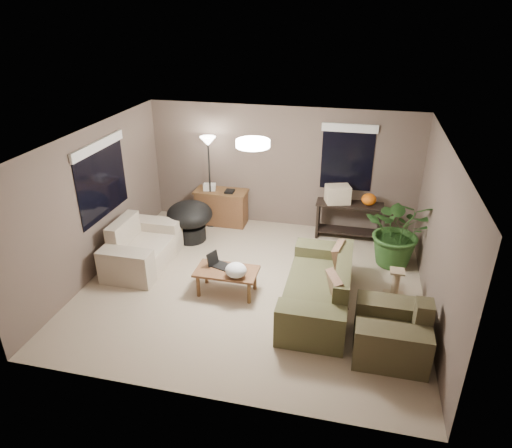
% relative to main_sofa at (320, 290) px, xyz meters
% --- Properties ---
extents(room_shell, '(5.50, 5.50, 5.50)m').
position_rel_main_sofa_xyz_m(room_shell, '(-1.14, 0.34, 0.96)').
color(room_shell, tan).
rests_on(room_shell, ground).
extents(main_sofa, '(0.95, 2.20, 0.85)m').
position_rel_main_sofa_xyz_m(main_sofa, '(0.00, 0.00, 0.00)').
color(main_sofa, '#48472B').
rests_on(main_sofa, ground).
extents(throw_pillows, '(0.39, 1.39, 0.47)m').
position_rel_main_sofa_xyz_m(throw_pillows, '(0.26, 0.00, 0.36)').
color(throw_pillows, '#8C7251').
rests_on(throw_pillows, main_sofa).
extents(loveseat, '(0.90, 1.60, 0.85)m').
position_rel_main_sofa_xyz_m(loveseat, '(-3.27, 0.57, 0.00)').
color(loveseat, beige).
rests_on(loveseat, ground).
extents(armchair, '(0.95, 1.00, 0.85)m').
position_rel_main_sofa_xyz_m(armchair, '(1.04, -0.80, 0.00)').
color(armchair, '#453F29').
rests_on(armchair, ground).
extents(coffee_table, '(1.00, 0.55, 0.42)m').
position_rel_main_sofa_xyz_m(coffee_table, '(-1.51, 0.05, 0.06)').
color(coffee_table, brown).
rests_on(coffee_table, ground).
extents(laptop, '(0.43, 0.32, 0.24)m').
position_rel_main_sofa_xyz_m(laptop, '(-1.68, 0.15, 0.19)').
color(laptop, black).
rests_on(laptop, coffee_table).
extents(plastic_bag, '(0.43, 0.41, 0.24)m').
position_rel_main_sofa_xyz_m(plastic_bag, '(-1.31, -0.10, 0.24)').
color(plastic_bag, white).
rests_on(plastic_bag, coffee_table).
extents(desk, '(1.10, 0.50, 0.75)m').
position_rel_main_sofa_xyz_m(desk, '(-2.36, 2.55, 0.08)').
color(desk, brown).
rests_on(desk, ground).
extents(desk_papers, '(0.69, 0.29, 0.12)m').
position_rel_main_sofa_xyz_m(desk_papers, '(-2.52, 2.54, 0.51)').
color(desk_papers, silver).
rests_on(desk_papers, desk).
extents(console_table, '(1.30, 0.40, 0.75)m').
position_rel_main_sofa_xyz_m(console_table, '(0.30, 2.47, 0.14)').
color(console_table, black).
rests_on(console_table, ground).
extents(pumpkin, '(0.34, 0.34, 0.23)m').
position_rel_main_sofa_xyz_m(pumpkin, '(0.65, 2.47, 0.57)').
color(pumpkin, orange).
rests_on(pumpkin, console_table).
extents(cardboard_box, '(0.54, 0.46, 0.34)m').
position_rel_main_sofa_xyz_m(cardboard_box, '(0.05, 2.47, 0.63)').
color(cardboard_box, beige).
rests_on(cardboard_box, console_table).
extents(papasan_chair, '(1.01, 1.01, 0.80)m').
position_rel_main_sofa_xyz_m(papasan_chair, '(-2.74, 1.68, 0.17)').
color(papasan_chair, black).
rests_on(papasan_chair, ground).
extents(floor_lamp, '(0.32, 0.32, 1.91)m').
position_rel_main_sofa_xyz_m(floor_lamp, '(-2.56, 2.44, 1.30)').
color(floor_lamp, black).
rests_on(floor_lamp, ground).
extents(ceiling_fixture, '(0.50, 0.50, 0.10)m').
position_rel_main_sofa_xyz_m(ceiling_fixture, '(-1.14, 0.34, 2.15)').
color(ceiling_fixture, white).
rests_on(ceiling_fixture, room_shell).
extents(houseplant, '(1.20, 1.34, 1.04)m').
position_rel_main_sofa_xyz_m(houseplant, '(1.20, 1.63, 0.23)').
color(houseplant, '#2D5923').
rests_on(houseplant, ground).
extents(cat_scratching_post, '(0.32, 0.32, 0.50)m').
position_rel_main_sofa_xyz_m(cat_scratching_post, '(1.14, 0.53, -0.08)').
color(cat_scratching_post, tan).
rests_on(cat_scratching_post, ground).
extents(window_left, '(0.05, 1.56, 1.33)m').
position_rel_main_sofa_xyz_m(window_left, '(-3.87, 0.64, 1.49)').
color(window_left, black).
rests_on(window_left, room_shell).
extents(window_back, '(1.06, 0.05, 1.33)m').
position_rel_main_sofa_xyz_m(window_back, '(0.16, 2.82, 1.49)').
color(window_back, black).
rests_on(window_back, room_shell).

